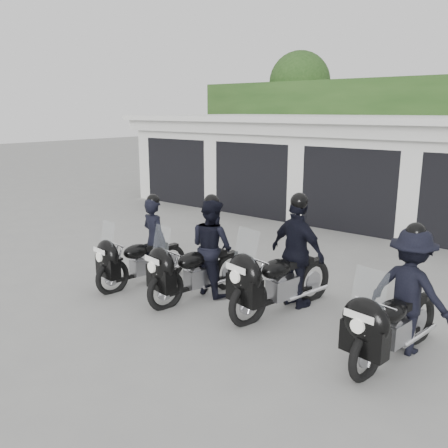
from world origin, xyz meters
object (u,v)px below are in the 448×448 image
Objects in this scene: police_bike_c at (289,260)px; police_bike_d at (404,299)px; police_bike_b at (204,253)px; police_bike_a at (143,248)px.

police_bike_d is at bearing 1.46° from police_bike_c.
police_bike_b is 3.35m from police_bike_d.
police_bike_c is 1.95m from police_bike_d.
police_bike_d is (1.92, -0.35, -0.05)m from police_bike_c.
police_bike_a is at bearing -167.09° from police_bike_d.
police_bike_c reaches higher than police_bike_d.
police_bike_b reaches higher than police_bike_a.
police_bike_b is at bearing -169.95° from police_bike_d.
police_bike_b is 0.94× the size of police_bike_c.
police_bike_a is 0.88× the size of police_bike_c.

